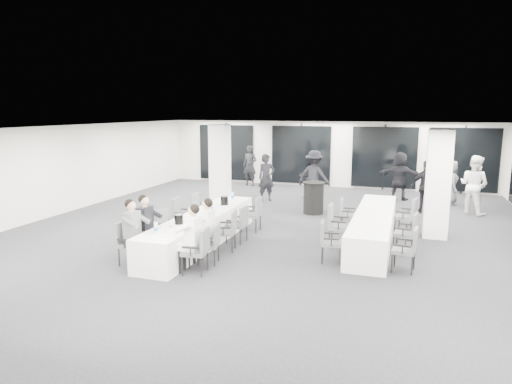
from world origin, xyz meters
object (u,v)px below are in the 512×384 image
at_px(standing_guest_b, 309,174).
at_px(standing_guest_h, 474,181).
at_px(banquet_table_main, 202,229).
at_px(chair_main_right_near, 199,248).
at_px(chair_main_right_mid, 229,228).
at_px(chair_side_right_near, 408,247).
at_px(chair_side_right_mid, 409,230).
at_px(chair_main_left_second, 142,232).
at_px(standing_guest_a, 266,175).
at_px(banquet_table_side, 373,227).
at_px(standing_guest_e, 451,180).
at_px(cocktail_table, 314,198).
at_px(chair_main_right_fourth, 239,222).
at_px(chair_main_right_far, 254,212).
at_px(standing_guest_c, 314,173).
at_px(standing_guest_g, 250,163).
at_px(standing_guest_d, 427,183).
at_px(chair_main_left_near, 129,240).
at_px(chair_main_left_mid, 166,225).
at_px(chair_main_left_fourth, 182,214).
at_px(ice_bucket_near, 179,219).
at_px(chair_main_right_second, 212,242).
at_px(standing_guest_f, 400,173).
at_px(chair_main_left_far, 199,208).
at_px(chair_side_left_near, 328,239).
at_px(chair_side_right_far, 409,214).
at_px(ice_bucket_far, 224,201).
at_px(chair_side_left_mid, 336,222).

height_order(standing_guest_b, standing_guest_h, standing_guest_h).
xyz_separation_m(banquet_table_main, chair_main_right_near, (0.83, -1.90, 0.17)).
height_order(chair_main_right_near, chair_main_right_mid, same).
bearing_deg(chair_side_right_near, standing_guest_h, -11.02).
bearing_deg(chair_side_right_mid, chair_main_left_second, 120.24).
distance_m(chair_main_right_mid, standing_guest_b, 7.01).
bearing_deg(standing_guest_b, standing_guest_a, -7.51).
xyz_separation_m(banquet_table_side, chair_main_right_mid, (-3.18, -1.82, 0.17)).
bearing_deg(banquet_table_main, chair_main_right_mid, -18.34).
xyz_separation_m(chair_side_right_near, standing_guest_e, (1.37, 7.65, 0.34)).
distance_m(cocktail_table, standing_guest_e, 5.21).
height_order(chair_main_right_fourth, chair_main_right_far, chair_main_right_far).
distance_m(standing_guest_c, standing_guest_g, 4.16).
xyz_separation_m(banquet_table_side, standing_guest_d, (1.34, 3.91, 0.59)).
xyz_separation_m(chair_main_left_near, chair_main_left_mid, (0.01, 1.57, -0.04)).
bearing_deg(chair_main_left_fourth, standing_guest_g, 178.60).
xyz_separation_m(chair_side_right_mid, standing_guest_g, (-6.63, 7.86, 0.45)).
distance_m(standing_guest_g, ice_bucket_near, 9.89).
bearing_deg(chair_side_right_mid, chair_main_right_second, 126.77).
bearing_deg(chair_main_right_second, chair_main_left_second, 83.94).
bearing_deg(banquet_table_side, ice_bucket_near, -148.11).
bearing_deg(standing_guest_f, chair_side_right_mid, 108.64).
relative_size(chair_main_left_far, standing_guest_f, 0.47).
xyz_separation_m(chair_side_left_near, chair_side_right_near, (1.66, -0.10, 0.02)).
distance_m(chair_main_left_mid, standing_guest_d, 8.44).
xyz_separation_m(chair_side_right_near, standing_guest_f, (-0.35, 7.94, 0.48)).
xyz_separation_m(chair_main_right_fourth, chair_side_right_near, (4.01, -0.89, 0.01)).
bearing_deg(standing_guest_g, standing_guest_f, -3.44).
height_order(chair_main_left_second, chair_side_right_far, chair_main_left_second).
xyz_separation_m(chair_main_right_near, chair_main_right_far, (0.00, 3.47, 0.00)).
bearing_deg(chair_main_left_fourth, cocktail_table, 134.90).
bearing_deg(standing_guest_d, chair_main_right_far, 27.09).
relative_size(banquet_table_main, chair_main_right_mid, 5.28).
height_order(standing_guest_c, standing_guest_h, standing_guest_h).
height_order(standing_guest_e, ice_bucket_near, standing_guest_e).
height_order(chair_main_right_mid, standing_guest_c, standing_guest_c).
bearing_deg(chair_main_left_near, standing_guest_h, 139.90).
bearing_deg(chair_main_right_fourth, standing_guest_d, -37.37).
xyz_separation_m(cocktail_table, chair_main_left_fourth, (-2.78, -3.68, 0.06)).
distance_m(chair_side_right_far, standing_guest_e, 4.87).
height_order(chair_main_left_fourth, standing_guest_h, standing_guest_h).
distance_m(chair_main_left_near, chair_side_right_mid, 6.30).
xyz_separation_m(banquet_table_main, standing_guest_e, (6.21, 7.21, 0.50)).
xyz_separation_m(chair_main_left_fourth, chair_side_right_far, (5.68, 1.98, -0.01)).
distance_m(banquet_table_main, ice_bucket_far, 1.36).
distance_m(banquet_table_main, chair_side_right_near, 4.86).
xyz_separation_m(cocktail_table, chair_side_left_near, (1.24, -4.58, -0.00)).
distance_m(chair_main_left_far, chair_side_left_mid, 4.06).
bearing_deg(ice_bucket_far, banquet_table_side, 4.11).
bearing_deg(chair_main_left_near, banquet_table_side, 129.78).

